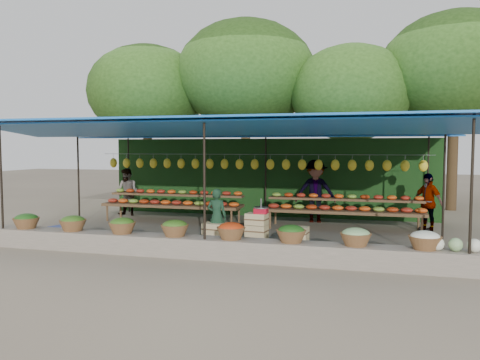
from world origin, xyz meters
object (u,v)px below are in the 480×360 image
(vendor_seated, at_px, (217,217))
(blue_crate_front, at_px, (66,240))
(crate_counter, at_px, (255,234))
(blue_crate_back, at_px, (61,233))
(weighing_scale, at_px, (261,210))

(vendor_seated, xyz_separation_m, blue_crate_front, (-3.24, -1.01, -0.50))
(crate_counter, height_order, vendor_seated, vendor_seated)
(crate_counter, height_order, blue_crate_front, crate_counter)
(vendor_seated, height_order, blue_crate_back, vendor_seated)
(blue_crate_front, distance_m, blue_crate_back, 0.90)
(weighing_scale, xyz_separation_m, blue_crate_back, (-4.92, -0.26, -0.70))
(vendor_seated, bearing_deg, blue_crate_back, 8.64)
(crate_counter, relative_size, blue_crate_front, 5.12)
(weighing_scale, bearing_deg, vendor_seated, 174.38)
(crate_counter, height_order, weighing_scale, weighing_scale)
(crate_counter, distance_m, blue_crate_front, 4.27)
(crate_counter, bearing_deg, blue_crate_front, -167.69)
(weighing_scale, height_order, blue_crate_front, weighing_scale)
(weighing_scale, relative_size, blue_crate_back, 0.64)
(crate_counter, xyz_separation_m, weighing_scale, (0.13, 0.00, 0.54))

